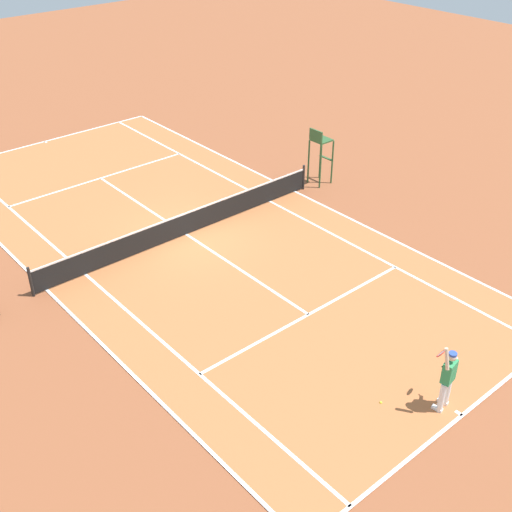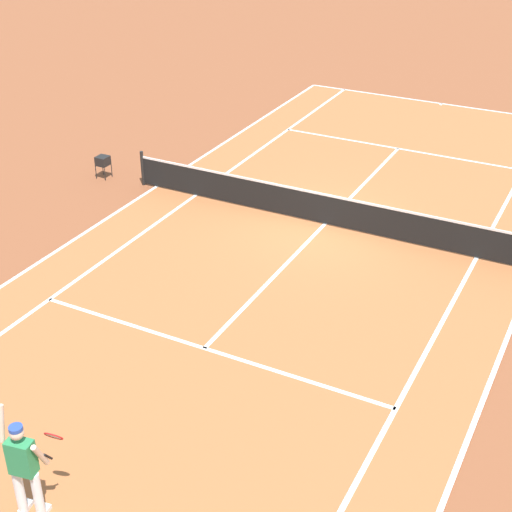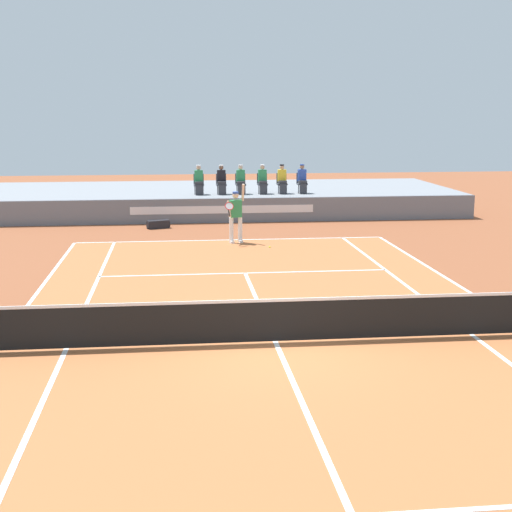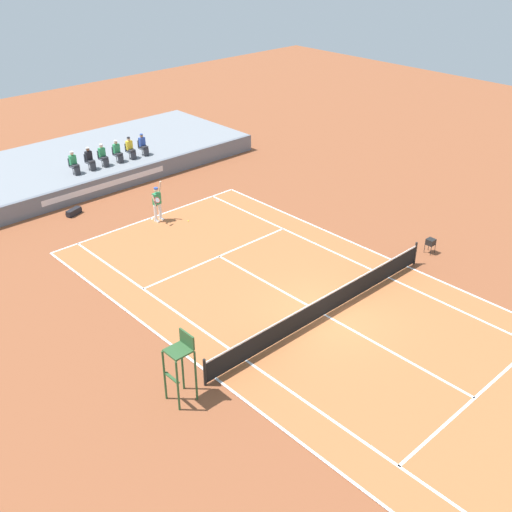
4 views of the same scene
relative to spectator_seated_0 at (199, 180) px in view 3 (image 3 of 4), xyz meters
name	(u,v)px [view 3 (image 3 of 4)]	position (x,y,z in m)	size (l,w,h in m)	color
ground_plane	(276,344)	(0.92, -17.71, -1.63)	(80.00, 80.00, 0.00)	brown
court	(276,343)	(0.92, -17.71, -1.62)	(11.08, 23.88, 0.03)	#B76638
net	(276,319)	(0.92, -17.71, -1.10)	(11.98, 0.10, 1.07)	black
barrier_wall	(222,210)	(0.92, -1.49, -1.12)	(21.70, 0.25, 1.02)	slate
bleacher_platform	(217,199)	(0.92, 2.56, -1.12)	(21.70, 7.86, 1.02)	gray
spectator_seated_0	(199,180)	(0.00, 0.00, 0.00)	(0.44, 0.60, 1.27)	#474C56
spectator_seated_1	(221,180)	(0.98, 0.00, 0.00)	(0.44, 0.60, 1.27)	#474C56
spectator_seated_2	(241,180)	(1.82, 0.00, 0.00)	(0.44, 0.60, 1.27)	#474C56
spectator_seated_3	(263,180)	(2.77, 0.00, 0.00)	(0.44, 0.60, 1.27)	#474C56
spectator_seated_4	(282,180)	(3.64, 0.00, 0.00)	(0.44, 0.60, 1.27)	#474C56
spectator_seated_5	(302,179)	(4.53, 0.00, 0.00)	(0.44, 0.60, 1.27)	#474C56
tennis_player	(236,215)	(1.06, -6.34, -0.63)	(0.75, 0.72, 2.08)	white
tennis_ball	(270,247)	(2.13, -7.44, -1.59)	(0.07, 0.07, 0.07)	#D1E533
equipment_bag	(158,224)	(-1.72, -2.75, -1.47)	(0.96, 0.61, 0.32)	black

